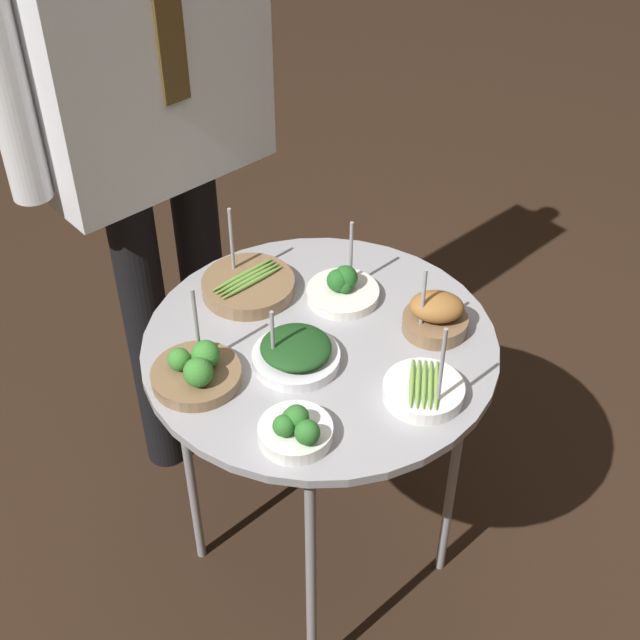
{
  "coord_description": "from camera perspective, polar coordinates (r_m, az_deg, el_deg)",
  "views": [
    {
      "loc": [
        -0.8,
        -0.9,
        1.75
      ],
      "look_at": [
        0.0,
        0.0,
        0.73
      ],
      "focal_mm": 50.0,
      "sensor_mm": 36.0,
      "label": 1
    }
  ],
  "objects": [
    {
      "name": "bowl_broccoli_near_rim",
      "position": [
        1.69,
        1.46,
        2.03
      ],
      "size": [
        0.14,
        0.14,
        0.15
      ],
      "color": "silver",
      "rests_on": "serving_cart"
    },
    {
      "name": "bowl_roast_back_left",
      "position": [
        1.63,
        7.41,
        0.28
      ],
      "size": [
        0.12,
        0.12,
        0.15
      ],
      "color": "brown",
      "rests_on": "serving_cart"
    },
    {
      "name": "ground_plane",
      "position": [
        2.13,
        -0.0,
        -15.09
      ],
      "size": [
        8.0,
        8.0,
        0.0
      ],
      "primitive_type": "plane",
      "color": "black"
    },
    {
      "name": "serving_cart",
      "position": [
        1.65,
        -0.0,
        -2.66
      ],
      "size": [
        0.65,
        0.65,
        0.68
      ],
      "color": "#939399",
      "rests_on": "ground_plane"
    },
    {
      "name": "bowl_spinach_far_rim",
      "position": [
        1.55,
        -1.56,
        -2.12
      ],
      "size": [
        0.16,
        0.16,
        0.13
      ],
      "color": "silver",
      "rests_on": "serving_cart"
    },
    {
      "name": "bowl_broccoli_front_right",
      "position": [
        1.43,
        -1.56,
        -7.03
      ],
      "size": [
        0.12,
        0.12,
        0.07
      ],
      "color": "white",
      "rests_on": "serving_cart"
    },
    {
      "name": "waiter_figure",
      "position": [
        1.77,
        -11.3,
        15.77
      ],
      "size": [
        0.6,
        0.23,
        1.64
      ],
      "color": "black",
      "rests_on": "ground_plane"
    },
    {
      "name": "bowl_asparagus_mid_right",
      "position": [
        1.51,
        6.65,
        -4.48
      ],
      "size": [
        0.14,
        0.14,
        0.18
      ],
      "color": "white",
      "rests_on": "serving_cart"
    },
    {
      "name": "bowl_broccoli_back_right",
      "position": [
        1.53,
        -7.9,
        -3.23
      ],
      "size": [
        0.16,
        0.16,
        0.17
      ],
      "color": "brown",
      "rests_on": "serving_cart"
    },
    {
      "name": "bowl_asparagus_mid_left",
      "position": [
        1.72,
        -4.62,
        2.22
      ],
      "size": [
        0.18,
        0.18,
        0.17
      ],
      "color": "brown",
      "rests_on": "serving_cart"
    }
  ]
}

